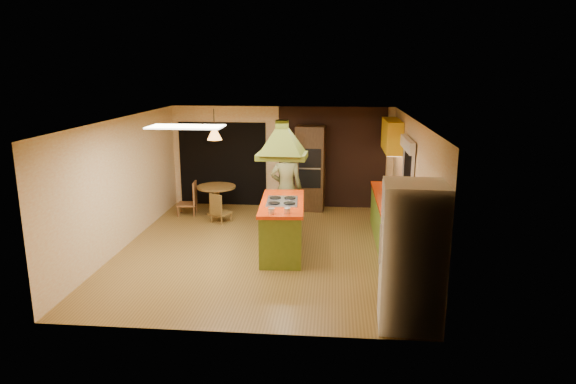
# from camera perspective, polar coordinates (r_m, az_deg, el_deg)

# --- Properties ---
(ground) EXTENTS (6.50, 6.50, 0.00)m
(ground) POSITION_cam_1_polar(r_m,az_deg,el_deg) (10.02, -2.59, -6.31)
(ground) COLOR olive
(ground) RESTS_ON ground
(room_walls) EXTENTS (5.50, 6.50, 6.50)m
(room_walls) POSITION_cam_1_polar(r_m,az_deg,el_deg) (9.66, -2.67, 0.68)
(room_walls) COLOR beige
(room_walls) RESTS_ON ground
(ceiling_plane) EXTENTS (6.50, 6.50, 0.00)m
(ceiling_plane) POSITION_cam_1_polar(r_m,az_deg,el_deg) (9.46, -2.75, 8.08)
(ceiling_plane) COLOR silver
(ceiling_plane) RESTS_ON room_walls
(brick_panel) EXTENTS (2.64, 0.03, 2.50)m
(brick_panel) POSITION_cam_1_polar(r_m,az_deg,el_deg) (12.74, 4.91, 3.80)
(brick_panel) COLOR #381E14
(brick_panel) RESTS_ON ground
(nook_opening) EXTENTS (2.20, 0.03, 2.10)m
(nook_opening) POSITION_cam_1_polar(r_m,az_deg,el_deg) (13.08, -7.26, 3.11)
(nook_opening) COLOR black
(nook_opening) RESTS_ON ground
(right_counter) EXTENTS (0.62, 3.05, 0.92)m
(right_counter) POSITION_cam_1_polar(r_m,az_deg,el_deg) (10.42, 11.33, -3.10)
(right_counter) COLOR olive
(right_counter) RESTS_ON ground
(upper_cabinets) EXTENTS (0.34, 1.40, 0.70)m
(upper_cabinets) POSITION_cam_1_polar(r_m,az_deg,el_deg) (11.69, 11.46, 6.17)
(upper_cabinets) COLOR yellow
(upper_cabinets) RESTS_ON room_walls
(window_right) EXTENTS (0.12, 1.35, 1.06)m
(window_right) POSITION_cam_1_polar(r_m,az_deg,el_deg) (9.96, 13.21, 3.78)
(window_right) COLOR black
(window_right) RESTS_ON room_walls
(fluor_panel) EXTENTS (1.20, 0.60, 0.03)m
(fluor_panel) POSITION_cam_1_polar(r_m,az_deg,el_deg) (8.53, -11.28, 7.12)
(fluor_panel) COLOR white
(fluor_panel) RESTS_ON ceiling_plane
(kitchen_island) EXTENTS (0.91, 2.02, 1.00)m
(kitchen_island) POSITION_cam_1_polar(r_m,az_deg,el_deg) (9.69, -0.64, -3.87)
(kitchen_island) COLOR olive
(kitchen_island) RESTS_ON ground
(range_hood) EXTENTS (0.92, 0.68, 0.78)m
(range_hood) POSITION_cam_1_polar(r_m,az_deg,el_deg) (9.32, -0.67, 6.50)
(range_hood) COLOR #5A6619
(range_hood) RESTS_ON ceiling_plane
(man) EXTENTS (0.72, 0.51, 1.85)m
(man) POSITION_cam_1_polar(r_m,az_deg,el_deg) (10.87, -0.19, 0.41)
(man) COLOR brown
(man) RESTS_ON ground
(refrigerator) EXTENTS (0.85, 0.81, 1.99)m
(refrigerator) POSITION_cam_1_polar(r_m,az_deg,el_deg) (7.03, 13.63, -6.92)
(refrigerator) COLOR white
(refrigerator) RESTS_ON ground
(wall_oven) EXTENTS (0.72, 0.64, 2.07)m
(wall_oven) POSITION_cam_1_polar(r_m,az_deg,el_deg) (12.51, 2.50, 2.65)
(wall_oven) COLOR #472E16
(wall_oven) RESTS_ON ground
(dining_table) EXTENTS (0.92, 0.92, 0.69)m
(dining_table) POSITION_cam_1_polar(r_m,az_deg,el_deg) (12.32, -7.95, -0.27)
(dining_table) COLOR brown
(dining_table) RESTS_ON ground
(chair_left) EXTENTS (0.48, 0.48, 0.80)m
(chair_left) POSITION_cam_1_polar(r_m,az_deg,el_deg) (12.42, -11.18, -0.68)
(chair_left) COLOR brown
(chair_left) RESTS_ON ground
(chair_near) EXTENTS (0.51, 0.51, 0.68)m
(chair_near) POSITION_cam_1_polar(r_m,az_deg,el_deg) (11.69, -7.44, -1.73)
(chair_near) COLOR brown
(chair_near) RESTS_ON ground
(pendant_lamp) EXTENTS (0.36, 0.36, 0.22)m
(pendant_lamp) POSITION_cam_1_polar(r_m,az_deg,el_deg) (12.06, -8.17, 6.28)
(pendant_lamp) COLOR #FF9E3F
(pendant_lamp) RESTS_ON ceiling_plane
(canister_large) EXTENTS (0.17, 0.17, 0.20)m
(canister_large) POSITION_cam_1_polar(r_m,az_deg,el_deg) (11.08, 10.77, 0.90)
(canister_large) COLOR beige
(canister_large) RESTS_ON right_counter
(canister_medium) EXTENTS (0.19, 0.19, 0.21)m
(canister_medium) POSITION_cam_1_polar(r_m,az_deg,el_deg) (10.94, 10.84, 0.76)
(canister_medium) COLOR beige
(canister_medium) RESTS_ON right_counter
(canister_small) EXTENTS (0.14, 0.14, 0.16)m
(canister_small) POSITION_cam_1_polar(r_m,az_deg,el_deg) (10.93, 10.84, 0.63)
(canister_small) COLOR beige
(canister_small) RESTS_ON right_counter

